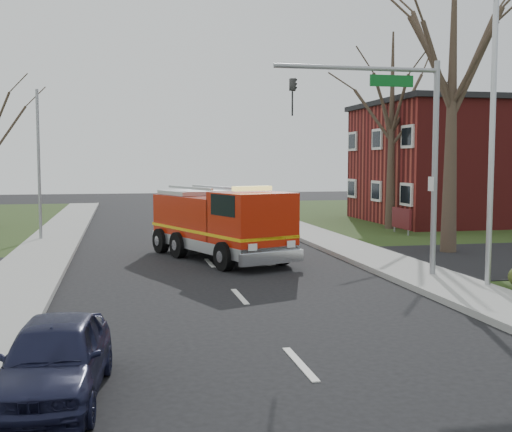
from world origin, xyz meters
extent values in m
plane|color=black|center=(0.00, 0.00, 0.00)|extent=(120.00, 120.00, 0.00)
cube|color=#969791|center=(6.20, 0.00, 0.07)|extent=(2.40, 80.00, 0.15)
cube|color=#969791|center=(-6.20, 0.00, 0.07)|extent=(2.40, 80.00, 0.15)
cube|color=maroon|center=(19.00, 18.00, 3.50)|extent=(15.00, 10.00, 7.00)
cube|color=black|center=(19.00, 18.00, 7.10)|extent=(15.40, 10.40, 0.30)
cube|color=silver|center=(11.45, 18.00, 2.00)|extent=(0.12, 1.40, 1.20)
cube|color=#541317|center=(10.50, 12.50, 0.90)|extent=(0.12, 2.00, 1.00)
cylinder|color=gray|center=(10.50, 11.70, 0.45)|extent=(0.08, 0.08, 0.90)
cylinder|color=gray|center=(10.50, 13.30, 0.45)|extent=(0.08, 0.08, 0.90)
cone|color=#31261D|center=(9.50, 6.00, 6.00)|extent=(0.64, 0.64, 12.00)
cone|color=#31261D|center=(11.00, 15.00, 5.25)|extent=(0.56, 0.56, 10.50)
cylinder|color=gray|center=(6.50, 1.50, 3.40)|extent=(0.18, 0.18, 6.80)
cylinder|color=gray|center=(3.90, 1.50, 6.50)|extent=(5.20, 0.14, 0.14)
cube|color=#0C591E|center=(5.00, 1.50, 6.15)|extent=(1.40, 0.06, 0.35)
imported|color=black|center=(1.90, 1.50, 6.15)|extent=(0.22, 0.18, 1.10)
cylinder|color=#B7BABF|center=(7.20, -0.50, 4.20)|extent=(0.16, 0.16, 8.40)
cylinder|color=gray|center=(-6.80, 14.00, 3.50)|extent=(0.14, 0.14, 7.00)
cube|color=#A91907|center=(0.11, 7.97, 1.41)|extent=(3.87, 5.25, 1.91)
cube|color=#A91907|center=(1.32, 4.74, 1.54)|extent=(3.04, 3.04, 2.18)
cube|color=#B7BABF|center=(0.49, 6.95, 0.64)|extent=(4.72, 7.47, 0.41)
cube|color=#E5B20C|center=(0.49, 6.95, 1.14)|extent=(4.73, 7.47, 0.11)
cube|color=black|center=(1.68, 3.81, 2.23)|extent=(1.96, 0.81, 0.77)
cube|color=#E5D866|center=(1.32, 4.74, 2.77)|extent=(1.47, 0.81, 0.16)
cylinder|color=black|center=(0.25, 4.24, 0.50)|extent=(0.65, 1.05, 1.00)
cylinder|color=black|center=(2.46, 5.07, 0.50)|extent=(0.65, 1.05, 1.00)
cylinder|color=black|center=(-1.57, 9.09, 0.50)|extent=(0.65, 1.05, 1.00)
cylinder|color=black|center=(0.64, 9.92, 0.50)|extent=(0.65, 1.05, 1.00)
imported|color=#181B36|center=(-4.20, -6.84, 0.64)|extent=(1.84, 3.89, 1.29)
camera|label=1|loc=(-3.16, -17.01, 3.68)|focal=45.00mm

